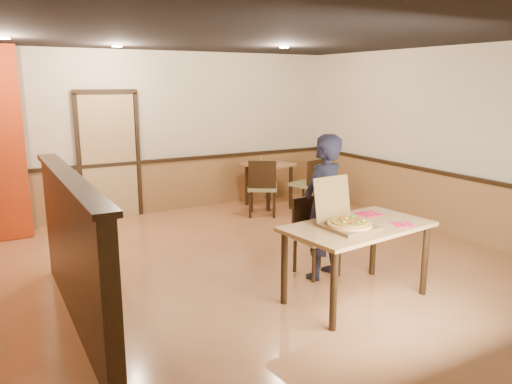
% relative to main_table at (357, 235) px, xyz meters
% --- Properties ---
extents(floor, '(7.00, 7.00, 0.00)m').
position_rel_main_table_xyz_m(floor, '(-0.67, 1.12, -0.71)').
color(floor, '#C07B4A').
rests_on(floor, ground).
extents(ceiling, '(7.00, 7.00, 0.00)m').
position_rel_main_table_xyz_m(ceiling, '(-0.67, 1.12, 2.09)').
color(ceiling, black).
rests_on(ceiling, wall_back).
extents(wall_back, '(7.00, 0.00, 7.00)m').
position_rel_main_table_xyz_m(wall_back, '(-0.67, 4.62, 0.69)').
color(wall_back, beige).
rests_on(wall_back, floor).
extents(wall_right, '(0.00, 7.00, 7.00)m').
position_rel_main_table_xyz_m(wall_right, '(2.83, 1.12, 0.69)').
color(wall_right, beige).
rests_on(wall_right, floor).
extents(wainscot_back, '(7.00, 0.04, 0.90)m').
position_rel_main_table_xyz_m(wainscot_back, '(-0.67, 4.59, -0.26)').
color(wainscot_back, olive).
rests_on(wainscot_back, floor).
extents(chair_rail_back, '(7.00, 0.06, 0.06)m').
position_rel_main_table_xyz_m(chair_rail_back, '(-0.67, 4.57, 0.21)').
color(chair_rail_back, black).
rests_on(chair_rail_back, wall_back).
extents(wainscot_right, '(0.04, 7.00, 0.90)m').
position_rel_main_table_xyz_m(wainscot_right, '(2.80, 1.12, -0.26)').
color(wainscot_right, olive).
rests_on(wainscot_right, floor).
extents(chair_rail_right, '(0.06, 7.00, 0.06)m').
position_rel_main_table_xyz_m(chair_rail_right, '(2.78, 1.12, 0.21)').
color(chair_rail_right, black).
rests_on(chair_rail_right, wall_right).
extents(back_door, '(0.90, 0.06, 2.10)m').
position_rel_main_table_xyz_m(back_door, '(-1.47, 4.58, 0.34)').
color(back_door, tan).
rests_on(back_door, wall_back).
extents(booth_partition, '(0.20, 3.10, 1.44)m').
position_rel_main_table_xyz_m(booth_partition, '(-2.67, 0.92, 0.02)').
color(booth_partition, black).
rests_on(booth_partition, floor).
extents(spot_a, '(0.14, 0.14, 0.02)m').
position_rel_main_table_xyz_m(spot_a, '(-2.97, 2.92, 2.07)').
color(spot_a, '#FFD6B2').
rests_on(spot_a, ceiling).
extents(spot_b, '(0.14, 0.14, 0.02)m').
position_rel_main_table_xyz_m(spot_b, '(-1.47, 3.62, 2.07)').
color(spot_b, '#FFD6B2').
rests_on(spot_b, ceiling).
extents(spot_c, '(0.14, 0.14, 0.02)m').
position_rel_main_table_xyz_m(spot_c, '(0.73, 2.62, 2.07)').
color(spot_c, '#FFD6B2').
rests_on(spot_c, ceiling).
extents(main_table, '(1.63, 1.06, 0.82)m').
position_rel_main_table_xyz_m(main_table, '(0.00, 0.00, 0.00)').
color(main_table, '#B0804A').
rests_on(main_table, floor).
extents(diner_chair, '(0.47, 0.47, 0.92)m').
position_rel_main_table_xyz_m(diner_chair, '(0.05, 0.84, -0.21)').
color(diner_chair, olive).
rests_on(diner_chair, floor).
extents(side_chair_left, '(0.68, 0.68, 0.99)m').
position_rel_main_table_xyz_m(side_chair_left, '(0.82, 3.41, -0.17)').
color(side_chair_left, olive).
rests_on(side_chair_left, floor).
extents(side_chair_right, '(0.58, 0.58, 0.93)m').
position_rel_main_table_xyz_m(side_chair_right, '(1.78, 3.40, -0.21)').
color(side_chair_right, olive).
rests_on(side_chair_right, floor).
extents(side_table, '(0.90, 0.90, 0.80)m').
position_rel_main_table_xyz_m(side_table, '(1.31, 4.02, -0.10)').
color(side_table, '#B0804A').
rests_on(side_table, floor).
extents(diner, '(0.73, 0.60, 1.70)m').
position_rel_main_table_xyz_m(diner, '(0.07, 0.69, 0.14)').
color(diner, black).
rests_on(diner, floor).
extents(pizza_box, '(0.50, 0.58, 0.49)m').
position_rel_main_table_xyz_m(pizza_box, '(-0.18, -0.02, 0.17)').
color(pizza_box, brown).
rests_on(pizza_box, main_table).
extents(pizza, '(0.49, 0.49, 0.03)m').
position_rel_main_table_xyz_m(pizza, '(-0.17, -0.07, 0.16)').
color(pizza, tan).
rests_on(pizza, pizza_box).
extents(napkin_near, '(0.25, 0.25, 0.01)m').
position_rel_main_table_xyz_m(napkin_near, '(0.41, -0.23, 0.11)').
color(napkin_near, '#F0103A').
rests_on(napkin_near, main_table).
extents(napkin_far, '(0.24, 0.24, 0.01)m').
position_rel_main_table_xyz_m(napkin_far, '(0.39, 0.27, 0.11)').
color(napkin_far, '#F0103A').
rests_on(napkin_far, main_table).
extents(condiment, '(0.06, 0.06, 0.14)m').
position_rel_main_table_xyz_m(condiment, '(1.19, 4.10, 0.15)').
color(condiment, olive).
rests_on(condiment, side_table).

